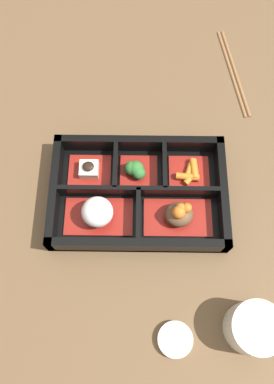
{
  "coord_description": "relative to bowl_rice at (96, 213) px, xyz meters",
  "views": [
    {
      "loc": [
        -0.0,
        0.25,
        0.66
      ],
      "look_at": [
        0.0,
        0.0,
        0.03
      ],
      "focal_mm": 35.0,
      "sensor_mm": 36.0,
      "label": 1
    }
  ],
  "objects": [
    {
      "name": "sauce_dish",
      "position": [
        -0.13,
        0.21,
        -0.03
      ],
      "size": [
        0.06,
        0.06,
        0.01
      ],
      "color": "beige",
      "rests_on": "ground_plane"
    },
    {
      "name": "bowl_carrots",
      "position": [
        -0.17,
        -0.09,
        -0.02
      ],
      "size": [
        0.08,
        0.07,
        0.02
      ],
      "color": "maroon",
      "rests_on": "bento_base"
    },
    {
      "name": "ground_plane",
      "position": [
        -0.07,
        -0.04,
        -0.03
      ],
      "size": [
        3.0,
        3.0,
        0.0
      ],
      "primitive_type": "plane",
      "color": "brown"
    },
    {
      "name": "chopsticks",
      "position": [
        -0.27,
        -0.33,
        -0.03
      ],
      "size": [
        0.06,
        0.23,
        0.01
      ],
      "color": "brown",
      "rests_on": "ground_plane"
    },
    {
      "name": "bowl_greens",
      "position": [
        -0.07,
        -0.09,
        -0.01
      ],
      "size": [
        0.07,
        0.07,
        0.03
      ],
      "color": "maroon",
      "rests_on": "bento_base"
    },
    {
      "name": "bowl_tofu",
      "position": [
        0.02,
        -0.09,
        -0.02
      ],
      "size": [
        0.08,
        0.07,
        0.03
      ],
      "color": "maroon",
      "rests_on": "bento_base"
    },
    {
      "name": "bowl_stew",
      "position": [
        -0.14,
        -0.0,
        -0.01
      ],
      "size": [
        0.12,
        0.07,
        0.05
      ],
      "color": "maroon",
      "rests_on": "bento_base"
    },
    {
      "name": "bento_rim",
      "position": [
        -0.07,
        -0.05,
        -0.01
      ],
      "size": [
        0.32,
        0.21,
        0.05
      ],
      "color": "black",
      "rests_on": "ground_plane"
    },
    {
      "name": "bento_base",
      "position": [
        -0.07,
        -0.04,
        -0.03
      ],
      "size": [
        0.32,
        0.21,
        0.01
      ],
      "color": "black",
      "rests_on": "ground_plane"
    },
    {
      "name": "bowl_rice",
      "position": [
        0.0,
        0.0,
        0.0
      ],
      "size": [
        0.12,
        0.07,
        0.06
      ],
      "color": "maroon",
      "rests_on": "bento_base"
    },
    {
      "name": "tea_cup",
      "position": [
        -0.26,
        0.19,
        0.0
      ],
      "size": [
        0.08,
        0.08,
        0.07
      ],
      "color": "beige",
      "rests_on": "ground_plane"
    }
  ]
}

